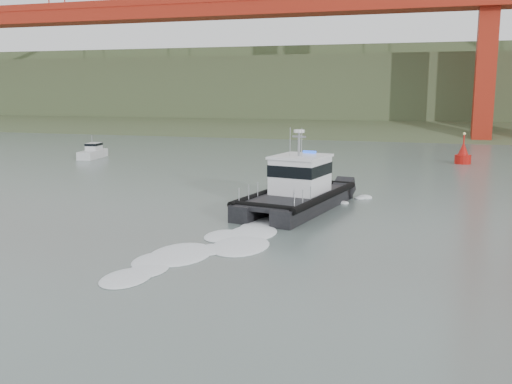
# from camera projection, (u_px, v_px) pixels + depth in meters

# --- Properties ---
(ground) EXTENTS (400.00, 400.00, 0.00)m
(ground) POSITION_uv_depth(u_px,v_px,m) (202.00, 271.00, 26.44)
(ground) COLOR slate
(ground) RESTS_ON ground
(headlands) EXTENTS (500.00, 105.36, 27.12)m
(headlands) POSITION_uv_depth(u_px,v_px,m) (389.00, 95.00, 143.50)
(headlands) COLOR #334527
(headlands) RESTS_ON ground
(patrol_boat) EXTENTS (6.51, 12.50, 5.77)m
(patrol_boat) POSITION_uv_depth(u_px,v_px,m) (298.00, 189.00, 40.14)
(patrol_boat) COLOR black
(patrol_boat) RESTS_ON ground
(motorboat) EXTENTS (2.48, 5.47, 2.90)m
(motorboat) POSITION_uv_depth(u_px,v_px,m) (93.00, 152.00, 70.44)
(motorboat) COLOR silver
(motorboat) RESTS_ON ground
(nav_buoy) EXTENTS (1.81, 1.81, 3.78)m
(nav_buoy) POSITION_uv_depth(u_px,v_px,m) (463.00, 155.00, 64.96)
(nav_buoy) COLOR #A6100B
(nav_buoy) RESTS_ON ground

